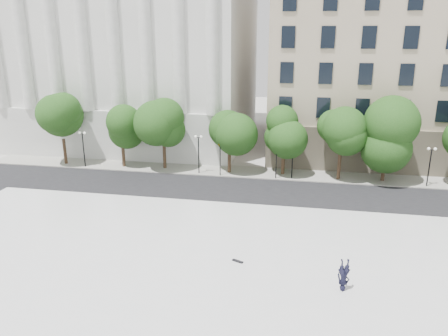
{
  "coord_description": "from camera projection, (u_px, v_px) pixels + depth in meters",
  "views": [
    {
      "loc": [
        5.79,
        -21.37,
        15.12
      ],
      "look_at": [
        0.14,
        10.0,
        4.93
      ],
      "focal_mm": 35.0,
      "sensor_mm": 36.0,
      "label": 1
    }
  ],
  "objects": [
    {
      "name": "ground",
      "position": [
        192.0,
        299.0,
        25.62
      ],
      "size": [
        160.0,
        160.0,
        0.0
      ],
      "primitive_type": "plane",
      "color": "#ACA9A2",
      "rests_on": "ground"
    },
    {
      "name": "traffic_light_east",
      "position": [
        277.0,
        146.0,
        44.83
      ],
      "size": [
        1.0,
        1.64,
        4.16
      ],
      "color": "black",
      "rests_on": "ground"
    },
    {
      "name": "traffic_light_west",
      "position": [
        220.0,
        142.0,
        45.81
      ],
      "size": [
        1.07,
        1.82,
        4.23
      ],
      "color": "black",
      "rests_on": "ground"
    },
    {
      "name": "person_lying",
      "position": [
        343.0,
        286.0,
        25.59
      ],
      "size": [
        1.07,
        2.11,
        0.55
      ],
      "primitive_type": "imported",
      "rotation": [
        -1.54,
        0.0,
        0.17
      ],
      "color": "black",
      "rests_on": "plaza"
    },
    {
      "name": "street_trees",
      "position": [
        241.0,
        128.0,
        46.22
      ],
      "size": [
        46.9,
        4.73,
        7.87
      ],
      "color": "#382619",
      "rests_on": "ground"
    },
    {
      "name": "street",
      "position": [
        237.0,
        191.0,
        42.49
      ],
      "size": [
        60.0,
        8.0,
        0.02
      ],
      "primitive_type": "cube",
      "color": "black",
      "rests_on": "ground"
    },
    {
      "name": "skateboard",
      "position": [
        238.0,
        261.0,
        28.78
      ],
      "size": [
        0.79,
        0.49,
        0.08
      ],
      "primitive_type": "cube",
      "rotation": [
        0.0,
        0.0,
        -0.4
      ],
      "color": "black",
      "rests_on": "plaza"
    },
    {
      "name": "building_east",
      "position": [
        418.0,
        62.0,
        55.32
      ],
      "size": [
        36.0,
        26.15,
        23.0
      ],
      "color": "tan",
      "rests_on": "ground"
    },
    {
      "name": "plaza",
      "position": [
        203.0,
        269.0,
        28.36
      ],
      "size": [
        44.0,
        22.0,
        0.45
      ],
      "primitive_type": "cube",
      "color": "silver",
      "rests_on": "ground"
    },
    {
      "name": "building_west",
      "position": [
        139.0,
        46.0,
        60.73
      ],
      "size": [
        31.5,
        27.65,
        25.6
      ],
      "color": "silver",
      "rests_on": "ground"
    },
    {
      "name": "far_sidewalk",
      "position": [
        245.0,
        172.0,
        48.1
      ],
      "size": [
        60.0,
        4.0,
        0.12
      ],
      "primitive_type": "cube",
      "color": "gray",
      "rests_on": "ground"
    },
    {
      "name": "lamp_posts",
      "position": [
        244.0,
        150.0,
        45.91
      ],
      "size": [
        37.61,
        0.28,
        4.32
      ],
      "color": "black",
      "rests_on": "ground"
    }
  ]
}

